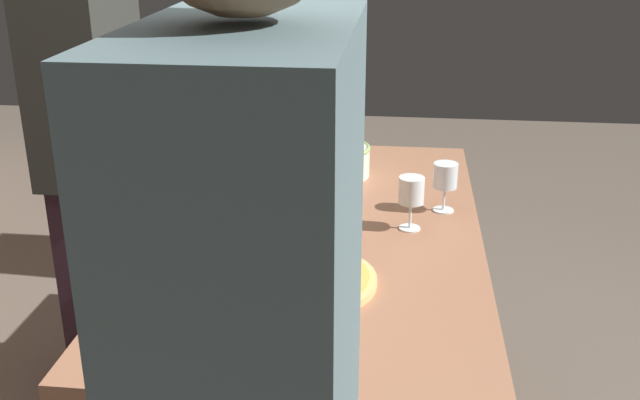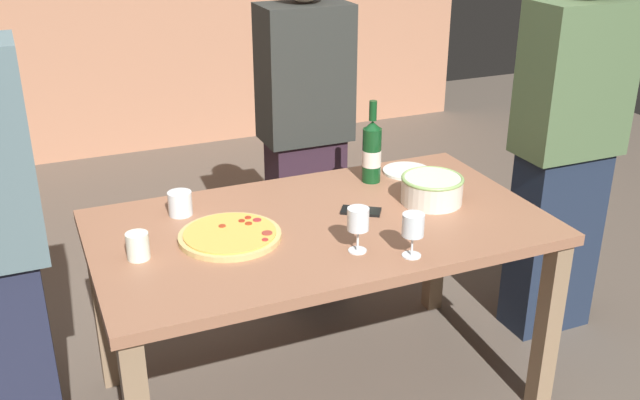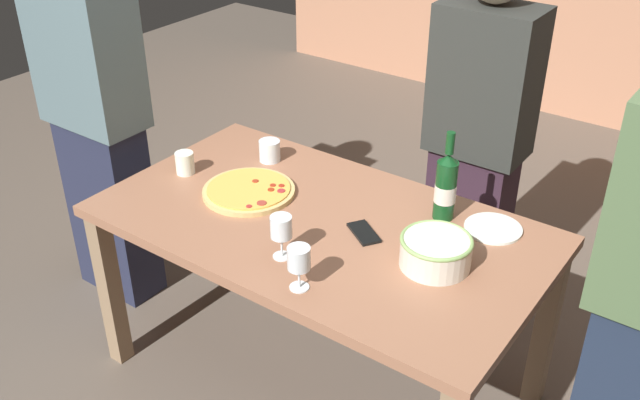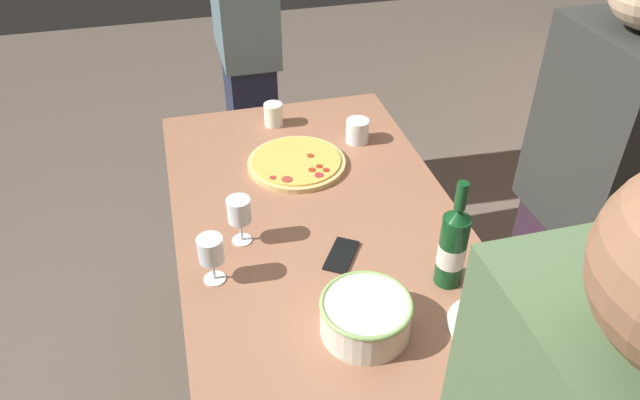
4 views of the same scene
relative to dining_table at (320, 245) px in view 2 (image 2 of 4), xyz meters
The scene contains 13 objects.
ground_plane 0.66m from the dining_table, ahead, with size 8.00×8.00×0.00m, color brown.
dining_table is the anchor object (origin of this frame).
pizza 0.35m from the dining_table, behind, with size 0.35×0.35×0.03m.
serving_bowl 0.48m from the dining_table, ahead, with size 0.23×0.23×0.10m.
wine_bottle 0.49m from the dining_table, 39.19° to the left, with size 0.08×0.08×0.33m.
wine_glass_near_pizza 0.32m from the dining_table, 83.88° to the right, with size 0.07×0.07×0.15m.
wine_glass_by_bottle 0.44m from the dining_table, 63.66° to the right, with size 0.07×0.07×0.15m.
cup_amber 0.66m from the dining_table, behind, with size 0.07×0.07×0.09m, color white.
cup_ceramic 0.53m from the dining_table, 149.49° to the left, with size 0.09×0.09×0.09m, color white.
side_plate 0.61m from the dining_table, 30.40° to the left, with size 0.20×0.20×0.01m, color white.
cell_phone 0.20m from the dining_table, ahead, with size 0.07×0.14×0.01m, color black.
person_host 0.81m from the dining_table, 71.87° to the left, with size 0.39×0.24×1.61m.
person_guest_right 1.16m from the dining_table, ahead, with size 0.43×0.24×1.68m.
Camera 2 is at (-0.93, -2.19, 1.88)m, focal length 41.45 mm.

